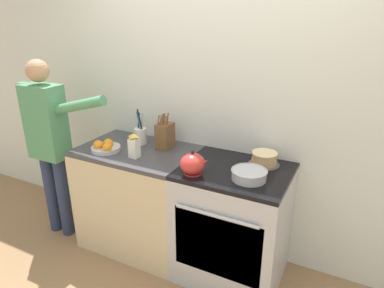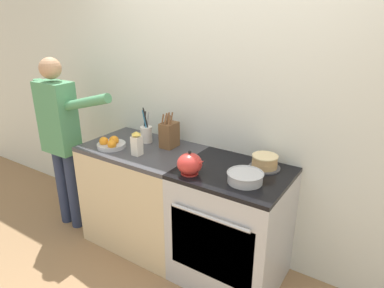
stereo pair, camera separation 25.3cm
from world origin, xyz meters
name	(u,v)px [view 1 (the left image)]	position (x,y,z in m)	size (l,w,h in m)	color
ground_plane	(186,288)	(0.00, 0.00, 0.00)	(16.00, 16.00, 0.00)	#93704C
wall_back	(224,104)	(0.00, 0.68, 1.30)	(8.00, 0.04, 2.60)	silver
counter_cabinet	(139,197)	(-0.63, 0.33, 0.46)	(0.96, 0.66, 0.92)	beige
stove_range	(233,224)	(0.24, 0.33, 0.46)	(0.79, 0.69, 0.92)	#B7BABF
layer_cake	(264,159)	(0.40, 0.50, 0.97)	(0.23, 0.23, 0.10)	#4C4C51
tea_kettle	(193,164)	(-0.01, 0.13, 1.00)	(0.22, 0.18, 0.18)	red
mixing_bowl	(249,175)	(0.38, 0.22, 0.96)	(0.25, 0.25, 0.07)	#B7BABF
knife_block	(165,135)	(-0.44, 0.46, 1.03)	(0.11, 0.15, 0.31)	brown
utensil_crock	(140,135)	(-0.67, 0.45, 1.00)	(0.10, 0.10, 0.32)	silver
fruit_bowl	(106,147)	(-0.83, 0.18, 0.96)	(0.24, 0.24, 0.10)	#B7BABF
milk_carton	(134,146)	(-0.54, 0.18, 1.02)	(0.07, 0.07, 0.20)	white
person_baker	(49,136)	(-1.41, 0.11, 0.98)	(0.93, 0.20, 1.64)	#283351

